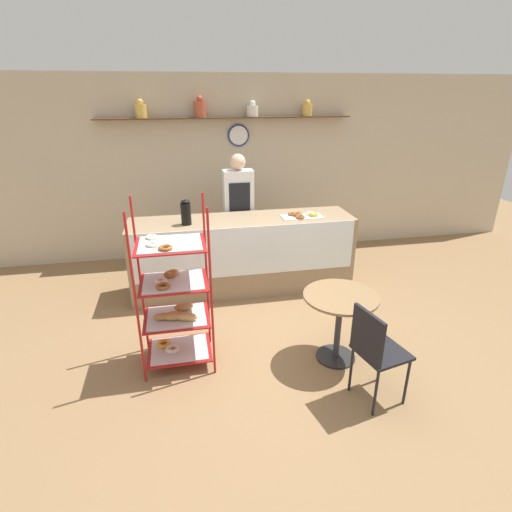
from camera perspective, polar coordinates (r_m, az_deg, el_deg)
name	(u,v)px	position (r m, az deg, el deg)	size (l,w,h in m)	color
ground_plane	(265,347)	(4.25, 1.29, -12.83)	(14.00, 14.00, 0.00)	olive
back_wall	(227,167)	(6.28, -4.17, 12.50)	(10.00, 0.30, 2.70)	beige
display_counter	(243,254)	(5.19, -1.90, 0.23)	(2.83, 0.68, 0.97)	#937A5B
pastry_rack	(174,300)	(3.78, -11.61, -6.18)	(0.65, 0.53, 1.61)	#A51919
person_worker	(239,211)	(5.52, -2.50, 6.51)	(0.40, 0.23, 1.70)	#282833
cafe_table	(340,311)	(3.90, 11.86, -7.73)	(0.71, 0.71, 0.70)	#262628
cafe_chair	(375,347)	(3.46, 16.58, -12.34)	(0.46, 0.46, 0.88)	black
coffee_carafe	(186,212)	(4.83, -9.99, 6.14)	(0.12, 0.12, 0.30)	black
donut_tray_counter	(304,215)	(5.14, 6.80, 5.81)	(0.52, 0.26, 0.05)	white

